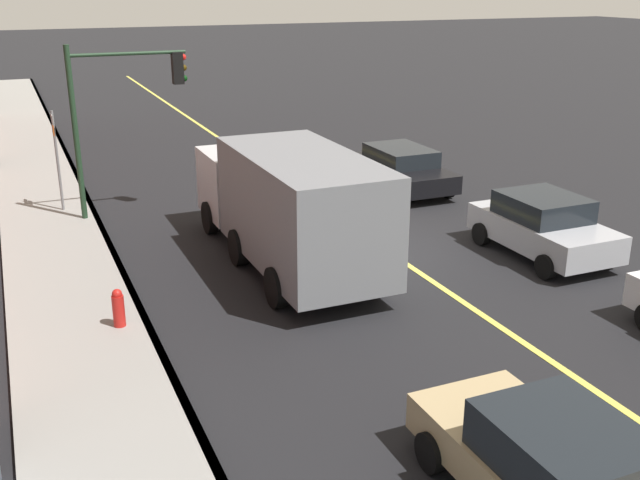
# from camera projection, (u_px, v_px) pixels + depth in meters

# --- Properties ---
(ground) EXTENTS (200.00, 200.00, 0.00)m
(ground) POSITION_uv_depth(u_px,v_px,m) (385.00, 250.00, 19.25)
(ground) COLOR black
(sidewalk_slab) EXTENTS (80.00, 2.69, 0.15)m
(sidewalk_slab) POSITION_uv_depth(u_px,v_px,m) (71.00, 295.00, 16.29)
(sidewalk_slab) COLOR gray
(sidewalk_slab) RESTS_ON ground
(curb_edge) EXTENTS (80.00, 0.16, 0.15)m
(curb_edge) POSITION_uv_depth(u_px,v_px,m) (129.00, 286.00, 16.76)
(curb_edge) COLOR slate
(curb_edge) RESTS_ON ground
(lane_stripe_center) EXTENTS (80.00, 0.16, 0.01)m
(lane_stripe_center) POSITION_uv_depth(u_px,v_px,m) (385.00, 249.00, 19.25)
(lane_stripe_center) COLOR #D8CC4C
(lane_stripe_center) RESTS_ON ground
(car_silver) EXTENTS (3.92, 2.08, 1.57)m
(car_silver) POSITION_uv_depth(u_px,v_px,m) (543.00, 225.00, 18.60)
(car_silver) COLOR #A8AAB2
(car_silver) RESTS_ON ground
(car_black) EXTENTS (4.42, 2.01, 1.42)m
(car_black) POSITION_uv_depth(u_px,v_px,m) (402.00, 168.00, 24.56)
(car_black) COLOR black
(car_black) RESTS_ON ground
(car_tan) EXTENTS (4.17, 1.96, 1.52)m
(car_tan) POSITION_uv_depth(u_px,v_px,m) (552.00, 468.00, 9.40)
(car_tan) COLOR tan
(car_tan) RESTS_ON ground
(truck_gray) EXTENTS (7.80, 2.64, 2.94)m
(truck_gray) POSITION_uv_depth(u_px,v_px,m) (289.00, 203.00, 17.77)
(truck_gray) COLOR silver
(truck_gray) RESTS_ON ground
(traffic_light_mast) EXTENTS (0.28, 3.32, 5.03)m
(traffic_light_mast) POSITION_uv_depth(u_px,v_px,m) (121.00, 101.00, 20.71)
(traffic_light_mast) COLOR #1E3823
(traffic_light_mast) RESTS_ON ground
(street_sign_post) EXTENTS (0.60, 0.08, 3.12)m
(street_sign_post) POSITION_uv_depth(u_px,v_px,m) (57.00, 155.00, 21.53)
(street_sign_post) COLOR slate
(street_sign_post) RESTS_ON ground
(fire_hydrant) EXTENTS (0.24, 0.24, 0.94)m
(fire_hydrant) POSITION_uv_depth(u_px,v_px,m) (119.00, 311.00, 14.56)
(fire_hydrant) COLOR red
(fire_hydrant) RESTS_ON ground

